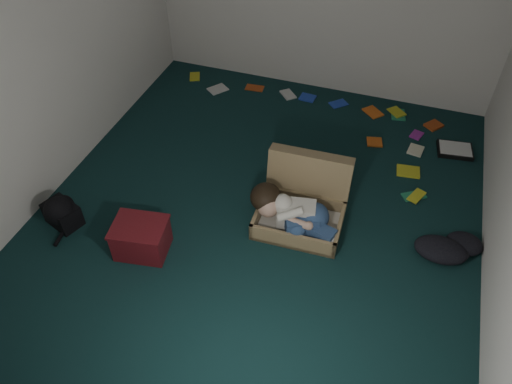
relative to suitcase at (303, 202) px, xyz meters
The scene contains 10 objects.
floor 0.43m from the suitcase, behind, with size 4.50×4.50×0.00m, color #0F2B2B.
wall_front 2.58m from the suitcase, 99.73° to the right, with size 4.50×4.50×0.00m, color silver.
wall_left 2.65m from the suitcase, behind, with size 4.50×4.50×0.00m, color silver.
suitcase is the anchor object (origin of this frame).
person 0.21m from the suitcase, 103.35° to the right, with size 0.84×0.39×0.35m.
maroon_bin 1.48m from the suitcase, 144.70° to the right, with size 0.50×0.42×0.31m.
backpack 2.20m from the suitcase, 158.66° to the right, with size 0.40×0.32×0.24m, color black, non-canonical shape.
clothing_pile 1.31m from the suitcase, ahead, with size 0.46×0.38×0.15m, color black, non-canonical shape.
paper_tray 1.94m from the suitcase, 47.57° to the left, with size 0.40×0.32×0.05m.
book_scatter 1.62m from the suitcase, 89.10° to the left, with size 3.20×1.54×0.02m.
Camera 1 is at (1.02, -3.14, 3.42)m, focal length 35.00 mm.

